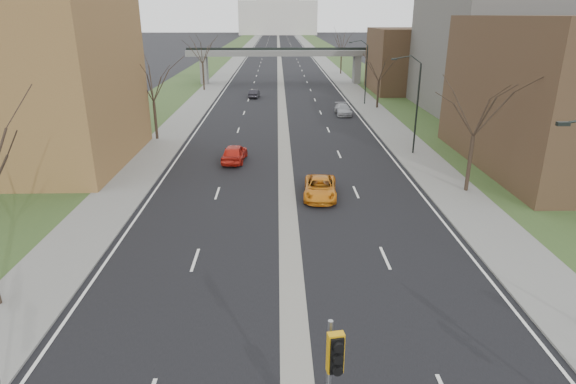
{
  "coord_description": "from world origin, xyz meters",
  "views": [
    {
      "loc": [
        -0.62,
        -10.46,
        12.09
      ],
      "look_at": [
        -0.16,
        10.67,
        4.27
      ],
      "focal_mm": 30.0,
      "sensor_mm": 36.0,
      "label": 1
    }
  ],
  "objects_px": {
    "signal_pole_median": "(332,378)",
    "car_left_near": "(234,153)",
    "car_left_far": "(254,94)",
    "car_right_mid": "(343,110)",
    "car_right_near": "(320,188)"
  },
  "relations": [
    {
      "from": "signal_pole_median",
      "to": "car_left_near",
      "type": "height_order",
      "value": "signal_pole_median"
    },
    {
      "from": "car_left_far",
      "to": "car_right_mid",
      "type": "distance_m",
      "value": 18.2
    },
    {
      "from": "car_left_near",
      "to": "car_right_near",
      "type": "relative_size",
      "value": 0.94
    },
    {
      "from": "signal_pole_median",
      "to": "car_left_far",
      "type": "xyz_separation_m",
      "value": [
        -4.9,
        65.05,
        -2.85
      ]
    },
    {
      "from": "car_right_near",
      "to": "signal_pole_median",
      "type": "bearing_deg",
      "value": -89.39
    },
    {
      "from": "car_right_near",
      "to": "car_left_far",
      "type": "bearing_deg",
      "value": 103.47
    },
    {
      "from": "signal_pole_median",
      "to": "car_right_near",
      "type": "bearing_deg",
      "value": 76.1
    },
    {
      "from": "car_left_near",
      "to": "car_right_mid",
      "type": "height_order",
      "value": "car_left_near"
    },
    {
      "from": "signal_pole_median",
      "to": "car_left_near",
      "type": "distance_m",
      "value": 31.25
    },
    {
      "from": "car_left_far",
      "to": "car_right_near",
      "type": "bearing_deg",
      "value": 103.36
    },
    {
      "from": "car_left_near",
      "to": "car_left_far",
      "type": "bearing_deg",
      "value": -85.48
    },
    {
      "from": "car_left_far",
      "to": "car_right_mid",
      "type": "height_order",
      "value": "car_right_mid"
    },
    {
      "from": "car_right_mid",
      "to": "car_left_far",
      "type": "bearing_deg",
      "value": 130.43
    },
    {
      "from": "car_left_near",
      "to": "car_right_near",
      "type": "distance_m",
      "value": 11.08
    },
    {
      "from": "signal_pole_median",
      "to": "car_right_near",
      "type": "distance_m",
      "value": 22.16
    }
  ]
}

